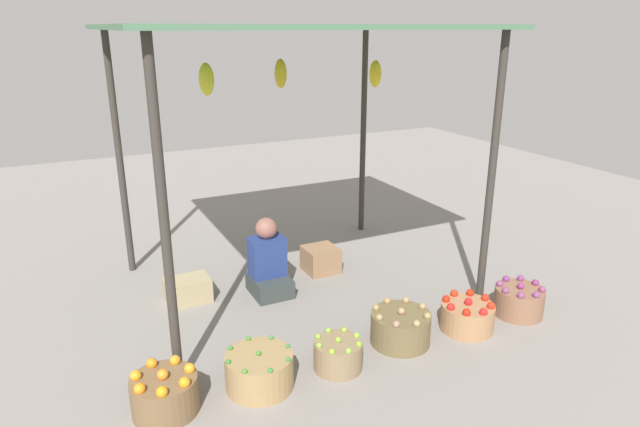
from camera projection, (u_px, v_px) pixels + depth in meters
ground_plane at (295, 285)px, 5.70m from camera, size 14.00×14.00×0.00m
market_stall_structure at (291, 47)px, 4.95m from camera, size 3.19×2.55×2.54m
vendor_person at (268, 265)px, 5.44m from camera, size 0.36×0.44×0.78m
basket_oranges at (165, 393)px, 3.79m from camera, size 0.46×0.46×0.33m
basket_green_chilies at (259, 371)px, 4.05m from camera, size 0.50×0.50×0.30m
basket_limes at (338, 354)px, 4.28m from camera, size 0.38×0.38×0.27m
basket_potatoes at (400, 328)px, 4.62m from camera, size 0.50×0.50×0.32m
basket_red_tomatoes at (467, 316)px, 4.83m from camera, size 0.46×0.46×0.30m
basket_purple_onions at (519, 301)px, 5.08m from camera, size 0.44×0.44×0.32m
wooden_crate_near_vendor at (188, 290)px, 5.33m from camera, size 0.42×0.29×0.23m
wooden_crate_stacked_rear at (321, 259)px, 5.98m from camera, size 0.34×0.34×0.27m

